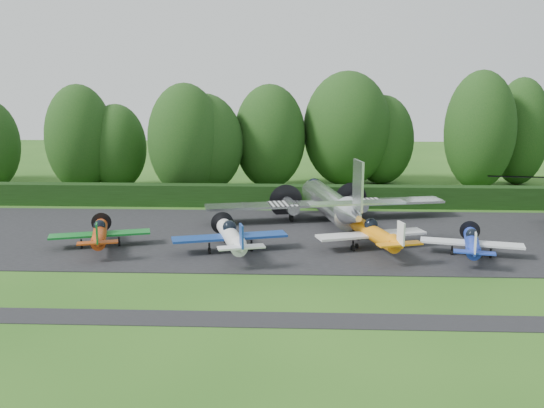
{
  "coord_description": "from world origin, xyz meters",
  "views": [
    {
      "loc": [
        0.34,
        -34.13,
        11.8
      ],
      "look_at": [
        -1.51,
        10.13,
        2.5
      ],
      "focal_mm": 40.0,
      "sensor_mm": 36.0,
      "label": 1
    }
  ],
  "objects_px": {
    "light_plane_orange": "(375,234)",
    "light_plane_blue": "(472,242)",
    "light_plane_red": "(100,233)",
    "light_plane_white": "(231,236)",
    "transport_plane": "(329,202)"
  },
  "relations": [
    {
      "from": "light_plane_orange",
      "to": "light_plane_blue",
      "type": "xyz_separation_m",
      "value": [
        6.24,
        -1.36,
        -0.19
      ]
    },
    {
      "from": "light_plane_orange",
      "to": "light_plane_white",
      "type": "bearing_deg",
      "value": -155.96
    },
    {
      "from": "light_plane_red",
      "to": "transport_plane",
      "type": "bearing_deg",
      "value": 42.06
    },
    {
      "from": "transport_plane",
      "to": "light_plane_red",
      "type": "xyz_separation_m",
      "value": [
        -16.38,
        -8.02,
        -0.69
      ]
    },
    {
      "from": "transport_plane",
      "to": "light_plane_blue",
      "type": "xyz_separation_m",
      "value": [
        8.99,
        -9.16,
        -0.74
      ]
    },
    {
      "from": "light_plane_red",
      "to": "light_plane_orange",
      "type": "xyz_separation_m",
      "value": [
        19.12,
        0.22,
        0.14
      ]
    },
    {
      "from": "light_plane_white",
      "to": "light_plane_blue",
      "type": "xyz_separation_m",
      "value": [
        16.04,
        -0.25,
        -0.19
      ]
    },
    {
      "from": "light_plane_orange",
      "to": "light_plane_blue",
      "type": "height_order",
      "value": "light_plane_orange"
    },
    {
      "from": "light_plane_orange",
      "to": "light_plane_blue",
      "type": "distance_m",
      "value": 6.39
    },
    {
      "from": "transport_plane",
      "to": "light_plane_white",
      "type": "bearing_deg",
      "value": -116.46
    },
    {
      "from": "light_plane_white",
      "to": "light_plane_orange",
      "type": "xyz_separation_m",
      "value": [
        9.8,
        1.11,
        -0.01
      ]
    },
    {
      "from": "light_plane_white",
      "to": "light_plane_blue",
      "type": "relative_size",
      "value": 1.18
    },
    {
      "from": "light_plane_white",
      "to": "light_plane_orange",
      "type": "relative_size",
      "value": 1.01
    },
    {
      "from": "light_plane_red",
      "to": "light_plane_white",
      "type": "relative_size",
      "value": 0.88
    },
    {
      "from": "light_plane_red",
      "to": "light_plane_white",
      "type": "height_order",
      "value": "light_plane_white"
    }
  ]
}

